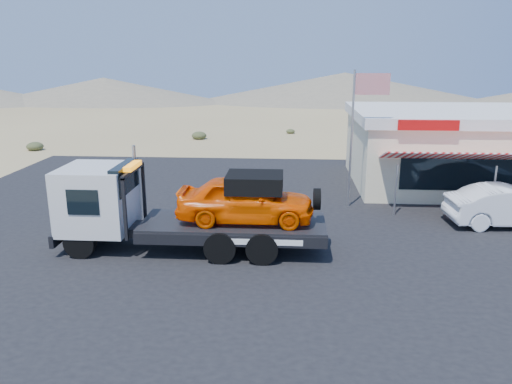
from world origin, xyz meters
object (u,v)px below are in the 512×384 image
jerky_store (453,147)px  white_sedan (510,206)px  tow_truck (185,205)px  flagpole (358,123)px

jerky_store → white_sedan: bearing=-87.6°
tow_truck → flagpole: 8.79m
flagpole → jerky_store: bearing=38.8°
jerky_store → tow_truck: bearing=-140.3°
white_sedan → jerky_store: jerky_store is taller
tow_truck → flagpole: flagpole is taller
tow_truck → jerky_store: jerky_store is taller
jerky_store → flagpole: 7.36m
tow_truck → white_sedan: tow_truck is taller
tow_truck → flagpole: bearing=40.5°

